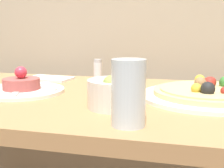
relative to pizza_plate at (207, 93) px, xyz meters
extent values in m
cube|color=#AD7F51|center=(-0.29, -0.04, -0.03)|extent=(1.33, 0.64, 0.03)
cylinder|color=white|center=(0.00, 0.00, -0.01)|extent=(0.36, 0.36, 0.01)
cylinder|color=#E5C17F|center=(0.00, 0.00, 0.00)|extent=(0.29, 0.29, 0.01)
cylinder|color=#E0C684|center=(0.00, 0.00, 0.01)|extent=(0.25, 0.25, 0.00)
sphere|color=#B22D23|center=(0.01, 0.03, 0.02)|extent=(0.03, 0.03, 0.03)
sphere|color=gold|center=(-0.02, 0.08, 0.02)|extent=(0.03, 0.03, 0.03)
sphere|color=black|center=(0.00, -0.06, 0.02)|extent=(0.04, 0.04, 0.04)
sphere|color=gold|center=(-0.02, -0.04, 0.02)|extent=(0.02, 0.02, 0.02)
sphere|color=gold|center=(-0.03, -0.05, 0.02)|extent=(0.03, 0.03, 0.03)
sphere|color=#997047|center=(-0.02, 0.02, 0.02)|extent=(0.03, 0.03, 0.03)
sphere|color=#B22D23|center=(0.01, 0.05, 0.02)|extent=(0.03, 0.03, 0.03)
cylinder|color=white|center=(-0.52, -0.05, -0.01)|extent=(0.25, 0.25, 0.01)
cylinder|color=#B2514C|center=(-0.52, -0.05, 0.01)|extent=(0.11, 0.11, 0.03)
sphere|color=#E0384C|center=(-0.52, -0.05, 0.05)|extent=(0.04, 0.04, 0.04)
cube|color=white|center=(-0.43, -0.05, 0.00)|extent=(0.04, 0.02, 0.01)
cube|color=white|center=(-0.49, 0.03, 0.00)|extent=(0.03, 0.04, 0.01)
cube|color=white|center=(-0.59, 0.00, 0.00)|extent=(0.04, 0.04, 0.01)
cube|color=white|center=(-0.49, -0.14, 0.00)|extent=(0.03, 0.04, 0.01)
cylinder|color=silver|center=(-0.21, -0.15, 0.02)|extent=(0.14, 0.14, 0.07)
sphere|color=#668E42|center=(-0.21, -0.12, 0.05)|extent=(0.04, 0.04, 0.04)
sphere|color=#8EA34C|center=(-0.22, -0.18, 0.05)|extent=(0.04, 0.04, 0.04)
sphere|color=#8EA34C|center=(-0.19, -0.16, 0.05)|extent=(0.03, 0.03, 0.03)
sphere|color=#668E42|center=(-0.19, -0.17, 0.05)|extent=(0.04, 0.04, 0.04)
sphere|color=#668E42|center=(-0.21, -0.15, 0.05)|extent=(0.03, 0.03, 0.03)
cylinder|color=silver|center=(-0.16, -0.28, 0.05)|extent=(0.07, 0.07, 0.13)
cube|color=white|center=(-0.54, 0.17, -0.01)|extent=(0.17, 0.12, 0.01)
cylinder|color=silver|center=(-0.38, 0.24, 0.02)|extent=(0.03, 0.03, 0.06)
cylinder|color=#B2B2B7|center=(-0.38, 0.24, 0.05)|extent=(0.03, 0.03, 0.01)
camera|label=1|loc=(-0.05, -0.85, 0.17)|focal=50.00mm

